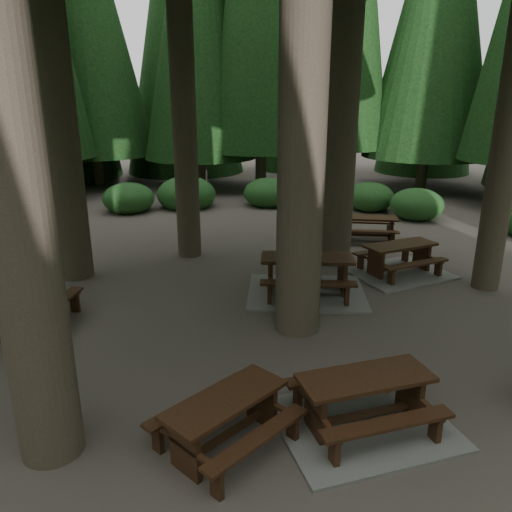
{
  "coord_description": "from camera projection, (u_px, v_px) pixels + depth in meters",
  "views": [
    {
      "loc": [
        -0.63,
        -8.43,
        4.31
      ],
      "look_at": [
        0.09,
        1.35,
        1.1
      ],
      "focal_mm": 35.0,
      "sensor_mm": 36.0,
      "label": 1
    }
  ],
  "objects": [
    {
      "name": "picnic_table_c",
      "position": [
        307.0,
        281.0,
        11.17
      ],
      "size": [
        2.84,
        2.45,
        0.88
      ],
      "rotation": [
        0.0,
        0.0,
        -0.12
      ],
      "color": "gray",
      "rests_on": "ground"
    },
    {
      "name": "picnic_table_d",
      "position": [
        369.0,
        225.0,
        15.22
      ],
      "size": [
        1.91,
        1.65,
        0.73
      ],
      "rotation": [
        0.0,
        0.0,
        -0.19
      ],
      "color": "black",
      "rests_on": "ground"
    },
    {
      "name": "picnic_table_b",
      "position": [
        25.0,
        300.0,
        9.56
      ],
      "size": [
        1.83,
        2.11,
        0.8
      ],
      "rotation": [
        0.0,
        0.0,
        1.36
      ],
      "color": "black",
      "rests_on": "ground"
    },
    {
      "name": "ground",
      "position": [
        256.0,
        334.0,
        9.38
      ],
      "size": [
        80.0,
        80.0,
        0.0
      ],
      "primitive_type": "plane",
      "color": "#534A43",
      "rests_on": "ground"
    },
    {
      "name": "picnic_table_f",
      "position": [
        399.0,
        264.0,
        12.42
      ],
      "size": [
        2.82,
        2.58,
        0.78
      ],
      "rotation": [
        0.0,
        0.0,
        0.36
      ],
      "color": "gray",
      "rests_on": "ground"
    },
    {
      "name": "shrub_ring",
      "position": [
        288.0,
        298.0,
        10.01
      ],
      "size": [
        23.86,
        24.64,
        1.49
      ],
      "color": "#1D5623",
      "rests_on": "ground"
    },
    {
      "name": "picnic_table_e",
      "position": [
        226.0,
        414.0,
        6.26
      ],
      "size": [
        2.12,
        2.1,
        0.72
      ],
      "rotation": [
        0.0,
        0.0,
        0.74
      ],
      "color": "black",
      "rests_on": "ground"
    },
    {
      "name": "picnic_table_a",
      "position": [
        363.0,
        409.0,
        6.72
      ],
      "size": [
        2.64,
        2.34,
        0.77
      ],
      "rotation": [
        0.0,
        0.0,
        0.23
      ],
      "color": "gray",
      "rests_on": "ground"
    }
  ]
}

